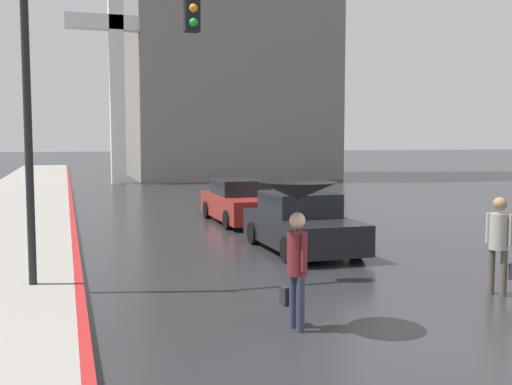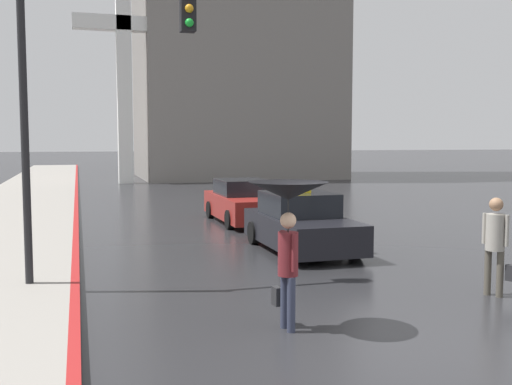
{
  "view_description": "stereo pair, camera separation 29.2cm",
  "coord_description": "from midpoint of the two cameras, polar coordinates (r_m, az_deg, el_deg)",
  "views": [
    {
      "loc": [
        -4.32,
        -6.69,
        2.74
      ],
      "look_at": [
        0.38,
        8.03,
        1.4
      ],
      "focal_mm": 42.0,
      "sensor_mm": 36.0,
      "label": 1
    },
    {
      "loc": [
        -4.04,
        -6.78,
        2.74
      ],
      "look_at": [
        0.38,
        8.03,
        1.4
      ],
      "focal_mm": 42.0,
      "sensor_mm": 36.0,
      "label": 2
    }
  ],
  "objects": [
    {
      "name": "taxi",
      "position": [
        14.99,
        4.84,
        -3.03
      ],
      "size": [
        1.91,
        4.18,
        1.61
      ],
      "rotation": [
        0.0,
        0.0,
        3.14
      ],
      "color": "black",
      "rests_on": "ground_plane"
    },
    {
      "name": "pedestrian_man",
      "position": [
        11.39,
        22.56,
        -4.12
      ],
      "size": [
        0.48,
        0.56,
        1.75
      ],
      "rotation": [
        0.0,
        0.0,
        -1.09
      ],
      "color": "#4C473D",
      "rests_on": "ground_plane"
    },
    {
      "name": "sedan_red",
      "position": [
        20.13,
        -0.76,
        -0.97
      ],
      "size": [
        1.91,
        4.53,
        1.43
      ],
      "rotation": [
        0.0,
        0.0,
        3.14
      ],
      "color": "maroon",
      "rests_on": "ground_plane"
    },
    {
      "name": "traffic_light",
      "position": [
        11.4,
        -14.53,
        11.41
      ],
      "size": [
        3.15,
        0.38,
        5.88
      ],
      "color": "black",
      "rests_on": "ground_plane"
    },
    {
      "name": "monument_cross",
      "position": [
        39.6,
        -12.27,
        12.4
      ],
      "size": [
        6.16,
        0.9,
        14.0
      ],
      "color": "white",
      "rests_on": "ground_plane"
    },
    {
      "name": "pedestrian_with_umbrella",
      "position": [
        8.55,
        4.05,
        -1.44
      ],
      "size": [
        1.15,
        1.15,
        2.16
      ],
      "rotation": [
        0.0,
        0.0,
        1.69
      ],
      "color": "#2D3347",
      "rests_on": "ground_plane"
    },
    {
      "name": "ground_plane",
      "position": [
        8.38,
        14.82,
        -14.29
      ],
      "size": [
        300.0,
        300.0,
        0.0
      ],
      "primitive_type": "plane",
      "color": "#262628"
    }
  ]
}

